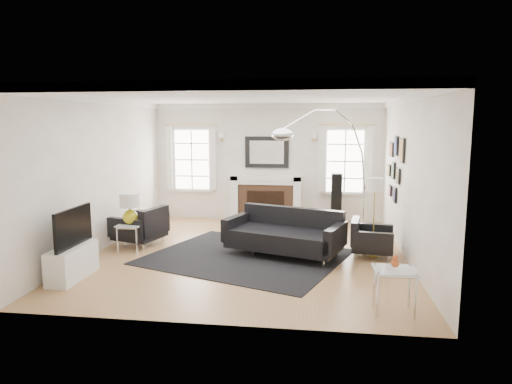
# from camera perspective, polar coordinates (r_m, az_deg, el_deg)

# --- Properties ---
(floor) EXTENTS (6.00, 6.00, 0.00)m
(floor) POSITION_cam_1_polar(r_m,az_deg,el_deg) (8.35, -0.88, -7.64)
(floor) COLOR #9E7542
(floor) RESTS_ON ground
(back_wall) EXTENTS (5.50, 0.04, 2.80)m
(back_wall) POSITION_cam_1_polar(r_m,az_deg,el_deg) (11.04, 1.39, 3.72)
(back_wall) COLOR white
(back_wall) RESTS_ON floor
(front_wall) EXTENTS (5.50, 0.04, 2.80)m
(front_wall) POSITION_cam_1_polar(r_m,az_deg,el_deg) (5.16, -5.82, -1.87)
(front_wall) COLOR white
(front_wall) RESTS_ON floor
(left_wall) EXTENTS (0.04, 6.00, 2.80)m
(left_wall) POSITION_cam_1_polar(r_m,az_deg,el_deg) (8.90, -18.71, 2.11)
(left_wall) COLOR white
(left_wall) RESTS_ON floor
(right_wall) EXTENTS (0.04, 6.00, 2.80)m
(right_wall) POSITION_cam_1_polar(r_m,az_deg,el_deg) (8.14, 18.62, 1.55)
(right_wall) COLOR white
(right_wall) RESTS_ON floor
(ceiling) EXTENTS (5.50, 6.00, 0.02)m
(ceiling) POSITION_cam_1_polar(r_m,az_deg,el_deg) (8.04, -0.93, 11.91)
(ceiling) COLOR white
(ceiling) RESTS_ON back_wall
(crown_molding) EXTENTS (5.50, 6.00, 0.12)m
(crown_molding) POSITION_cam_1_polar(r_m,az_deg,el_deg) (8.03, -0.93, 11.48)
(crown_molding) COLOR white
(crown_molding) RESTS_ON back_wall
(fireplace) EXTENTS (1.70, 0.69, 1.11)m
(fireplace) POSITION_cam_1_polar(r_m,az_deg,el_deg) (10.94, 1.25, -0.86)
(fireplace) COLOR white
(fireplace) RESTS_ON floor
(mantel_mirror) EXTENTS (1.05, 0.07, 0.75)m
(mantel_mirror) POSITION_cam_1_polar(r_m,az_deg,el_deg) (10.97, 1.37, 5.00)
(mantel_mirror) COLOR black
(mantel_mirror) RESTS_ON back_wall
(window_left) EXTENTS (1.24, 0.15, 1.62)m
(window_left) POSITION_cam_1_polar(r_m,az_deg,el_deg) (11.33, -8.01, 4.06)
(window_left) COLOR white
(window_left) RESTS_ON back_wall
(window_right) EXTENTS (1.24, 0.15, 1.62)m
(window_right) POSITION_cam_1_polar(r_m,az_deg,el_deg) (10.94, 11.06, 3.83)
(window_right) COLOR white
(window_right) RESTS_ON back_wall
(gallery_wall) EXTENTS (0.04, 1.73, 1.29)m
(gallery_wall) POSITION_cam_1_polar(r_m,az_deg,el_deg) (9.39, 16.97, 3.32)
(gallery_wall) COLOR black
(gallery_wall) RESTS_ON right_wall
(tv_unit) EXTENTS (0.35, 1.00, 1.09)m
(tv_unit) POSITION_cam_1_polar(r_m,az_deg,el_deg) (7.48, -21.95, -7.59)
(tv_unit) COLOR white
(tv_unit) RESTS_ON floor
(area_rug) EXTENTS (3.93, 3.61, 0.01)m
(area_rug) POSITION_cam_1_polar(r_m,az_deg,el_deg) (8.12, -1.29, -8.07)
(area_rug) COLOR black
(area_rug) RESTS_ON floor
(sofa) EXTENTS (2.24, 1.55, 0.67)m
(sofa) POSITION_cam_1_polar(r_m,az_deg,el_deg) (8.19, 3.69, -5.34)
(sofa) COLOR black
(sofa) RESTS_ON floor
(armchair_left) EXTENTS (1.02, 1.09, 0.61)m
(armchair_left) POSITION_cam_1_polar(r_m,az_deg,el_deg) (9.12, -14.05, -4.30)
(armchair_left) COLOR black
(armchair_left) RESTS_ON floor
(armchair_right) EXTENTS (0.81, 0.88, 0.54)m
(armchair_right) POSITION_cam_1_polar(r_m,az_deg,el_deg) (8.36, 14.02, -5.77)
(armchair_right) COLOR black
(armchair_right) RESTS_ON floor
(coffee_table) EXTENTS (0.99, 0.99, 0.44)m
(coffee_table) POSITION_cam_1_polar(r_m,az_deg,el_deg) (8.40, 3.13, -4.67)
(coffee_table) COLOR silver
(coffee_table) RESTS_ON floor
(side_table_left) EXTENTS (0.45, 0.45, 0.49)m
(side_table_left) POSITION_cam_1_polar(r_m,az_deg,el_deg) (8.77, -15.38, -4.54)
(side_table_left) COLOR silver
(side_table_left) RESTS_ON floor
(nesting_table) EXTENTS (0.52, 0.43, 0.57)m
(nesting_table) POSITION_cam_1_polar(r_m,az_deg,el_deg) (5.94, 16.92, -10.29)
(nesting_table) COLOR silver
(nesting_table) RESTS_ON floor
(gourd_lamp) EXTENTS (0.36, 0.36, 0.58)m
(gourd_lamp) POSITION_cam_1_polar(r_m,az_deg,el_deg) (8.69, -15.49, -1.74)
(gourd_lamp) COLOR gold
(gourd_lamp) RESTS_ON side_table_left
(orange_vase) EXTENTS (0.10, 0.10, 0.16)m
(orange_vase) POSITION_cam_1_polar(r_m,az_deg,el_deg) (5.87, 17.01, -8.36)
(orange_vase) COLOR #B74317
(orange_vase) RESTS_ON nesting_table
(arc_floor_lamp) EXTENTS (1.91, 1.77, 2.70)m
(arc_floor_lamp) POSITION_cam_1_polar(r_m,az_deg,el_deg) (8.70, 8.81, 2.73)
(arc_floor_lamp) COLOR silver
(arc_floor_lamp) RESTS_ON floor
(stick_floor_lamp) EXTENTS (0.28, 0.28, 1.40)m
(stick_floor_lamp) POSITION_cam_1_polar(r_m,az_deg,el_deg) (8.16, 14.65, 0.42)
(stick_floor_lamp) COLOR gold
(stick_floor_lamp) RESTS_ON floor
(speaker_tower) EXTENTS (0.24, 0.24, 1.19)m
(speaker_tower) POSITION_cam_1_polar(r_m,az_deg,el_deg) (10.74, 10.00, -0.87)
(speaker_tower) COLOR black
(speaker_tower) RESTS_ON floor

